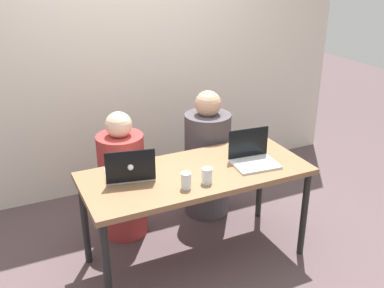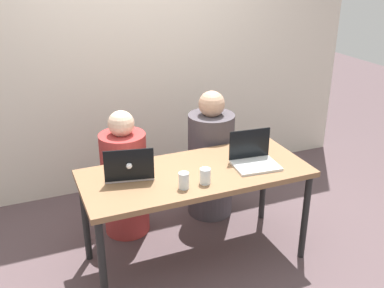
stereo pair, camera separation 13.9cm
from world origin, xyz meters
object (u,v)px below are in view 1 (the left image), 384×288
Objects in this scene: person_on_right at (207,161)px; water_glass_left at (186,182)px; person_on_left at (123,181)px; laptop_back_left at (130,172)px; laptop_front_right at (253,156)px; water_glass_center at (207,177)px.

person_on_right is 10.13× the size of water_glass_left.
person_on_right is at bearing 172.81° from person_on_left.
laptop_back_left is 3.37× the size of water_glass_left.
laptop_front_right is at bearing 13.31° from water_glass_left.
person_on_right is at bearing 54.41° from water_glass_left.
person_on_left reaches higher than laptop_back_left.
laptop_front_right is (0.05, -0.63, 0.29)m from person_on_right.
laptop_front_right is (0.81, -0.63, 0.32)m from person_on_left.
laptop_front_right is 0.61m from water_glass_left.
water_glass_left is at bearing 146.80° from laptop_back_left.
water_glass_center is (0.16, 0.01, -0.00)m from water_glass_left.
person_on_left is at bearing -86.98° from laptop_back_left.
person_on_left reaches higher than laptop_front_right.
laptop_front_right is 0.46m from water_glass_center.
water_glass_left is at bearing 98.28° from person_on_left.
person_on_left reaches higher than water_glass_center.
person_on_left is 0.90m from water_glass_center.
person_on_right reaches higher than person_on_left.
water_glass_center is (-0.39, -0.76, 0.29)m from person_on_right.
water_glass_left reaches higher than water_glass_center.
person_on_right is 0.69m from laptop_front_right.
water_glass_left is 1.04× the size of water_glass_center.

